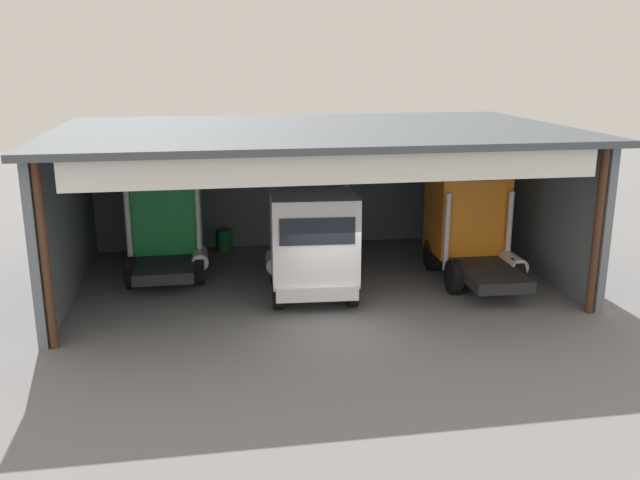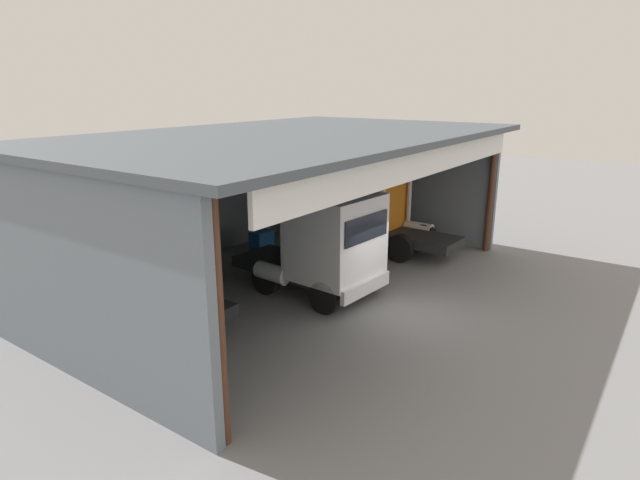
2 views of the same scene
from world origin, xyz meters
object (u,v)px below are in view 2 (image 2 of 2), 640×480
object	(u,v)px
truck_orange_center_bay	(378,207)
truck_green_left_bay	(139,261)
tool_cart	(262,243)
oil_drum	(147,270)
truck_white_center_right_bay	(328,245)

from	to	relation	value
truck_orange_center_bay	truck_green_left_bay	bearing A→B (deg)	170.85
tool_cart	truck_orange_center_bay	bearing A→B (deg)	-43.77
oil_drum	truck_orange_center_bay	bearing A→B (deg)	-29.18
truck_green_left_bay	truck_white_center_right_bay	distance (m)	5.73
oil_drum	tool_cart	world-z (taller)	tool_cart
oil_drum	truck_green_left_bay	bearing A→B (deg)	-129.15
truck_green_left_bay	tool_cart	world-z (taller)	truck_green_left_bay
truck_green_left_bay	truck_white_center_right_bay	bearing A→B (deg)	-36.82
truck_white_center_right_bay	tool_cart	distance (m)	5.35
truck_orange_center_bay	oil_drum	world-z (taller)	truck_orange_center_bay
truck_green_left_bay	truck_white_center_right_bay	world-z (taller)	truck_white_center_right_bay
truck_green_left_bay	oil_drum	bearing A→B (deg)	50.91
truck_white_center_right_bay	truck_orange_center_bay	size ratio (longest dim) A/B	1.00
truck_green_left_bay	tool_cart	bearing A→B (deg)	10.98
oil_drum	tool_cart	distance (m)	4.84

